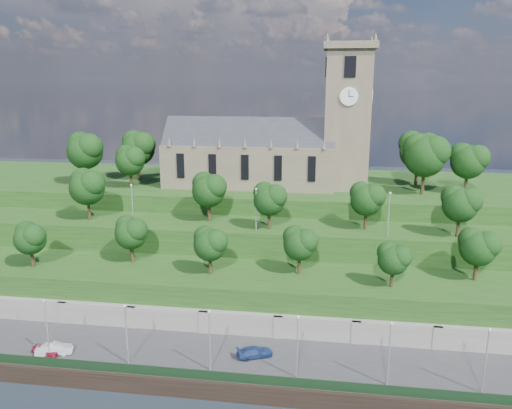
% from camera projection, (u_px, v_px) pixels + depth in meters
% --- Properties ---
extents(ground, '(320.00, 320.00, 0.00)m').
position_uv_depth(ground, '(223.00, 400.00, 55.76)').
color(ground, black).
rests_on(ground, ground).
extents(promenade, '(160.00, 12.00, 2.00)m').
position_uv_depth(promenade, '(233.00, 363.00, 61.28)').
color(promenade, '#2D2D30').
rests_on(promenade, ground).
extents(quay_wall, '(160.00, 0.50, 2.20)m').
position_uv_depth(quay_wall, '(223.00, 392.00, 55.45)').
color(quay_wall, black).
rests_on(quay_wall, ground).
extents(fence, '(160.00, 0.10, 1.20)m').
position_uv_depth(fence, '(224.00, 377.00, 55.71)').
color(fence, black).
rests_on(fence, promenade).
extents(retaining_wall, '(160.00, 2.10, 5.00)m').
position_uv_depth(retaining_wall, '(241.00, 329.00, 66.65)').
color(retaining_wall, slate).
rests_on(retaining_wall, ground).
extents(embankment_lower, '(160.00, 12.00, 8.00)m').
position_uv_depth(embankment_lower, '(248.00, 299.00, 72.07)').
color(embankment_lower, '#1A3B13').
rests_on(embankment_lower, ground).
extents(embankment_upper, '(160.00, 10.00, 12.00)m').
position_uv_depth(embankment_upper, '(259.00, 260.00, 82.15)').
color(embankment_upper, '#1A3B13').
rests_on(embankment_upper, ground).
extents(hilltop, '(160.00, 32.00, 15.00)m').
position_uv_depth(hilltop, '(273.00, 217.00, 101.95)').
color(hilltop, '#1A3B13').
rests_on(hilltop, ground).
extents(church, '(38.60, 12.35, 27.60)m').
position_uv_depth(church, '(275.00, 147.00, 94.33)').
color(church, brown).
rests_on(church, hilltop).
extents(trees_lower, '(68.36, 8.75, 7.34)m').
position_uv_depth(trees_lower, '(251.00, 242.00, 70.12)').
color(trees_lower, black).
rests_on(trees_lower, embankment_lower).
extents(trees_upper, '(64.81, 8.35, 8.68)m').
position_uv_depth(trees_upper, '(256.00, 193.00, 78.70)').
color(trees_upper, black).
rests_on(trees_upper, embankment_upper).
extents(trees_hilltop, '(77.92, 16.18, 10.74)m').
position_uv_depth(trees_hilltop, '(284.00, 152.00, 93.05)').
color(trees_hilltop, black).
rests_on(trees_hilltop, hilltop).
extents(lamp_posts_promenade, '(60.36, 0.36, 7.65)m').
position_uv_depth(lamp_posts_promenade, '(210.00, 336.00, 56.87)').
color(lamp_posts_promenade, '#B2B2B7').
rests_on(lamp_posts_promenade, promenade).
extents(lamp_posts_upper, '(40.36, 0.36, 6.77)m').
position_uv_depth(lamp_posts_upper, '(256.00, 206.00, 76.84)').
color(lamp_posts_upper, '#B2B2B7').
rests_on(lamp_posts_upper, embankment_upper).
extents(car_left, '(3.88, 2.29, 1.24)m').
position_uv_depth(car_left, '(46.00, 350.00, 61.22)').
color(car_left, maroon).
rests_on(car_left, promenade).
extents(car_middle, '(4.56, 2.70, 1.42)m').
position_uv_depth(car_middle, '(54.00, 349.00, 61.24)').
color(car_middle, '#B1B0B5').
rests_on(car_middle, promenade).
extents(car_right, '(4.79, 3.39, 1.29)m').
position_uv_depth(car_right, '(255.00, 352.00, 60.69)').
color(car_right, navy).
rests_on(car_right, promenade).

